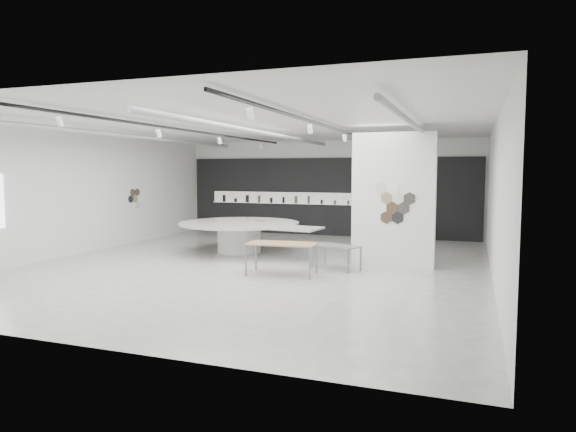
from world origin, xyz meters
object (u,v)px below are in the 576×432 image
(kitchen_counter, at_px, (401,226))
(sample_table_stone, at_px, (336,247))
(display_island, at_px, (241,233))
(partition_column, at_px, (393,200))
(sample_table_wood, at_px, (282,245))

(kitchen_counter, bearing_deg, sample_table_stone, -97.53)
(display_island, xyz_separation_m, kitchen_counter, (4.35, 4.74, -0.11))
(partition_column, xyz_separation_m, sample_table_stone, (-1.32, -0.93, -1.22))
(partition_column, xyz_separation_m, kitchen_counter, (-0.51, 5.50, -1.29))
(sample_table_wood, bearing_deg, kitchen_counter, 75.91)
(display_island, relative_size, sample_table_stone, 3.66)
(sample_table_stone, xyz_separation_m, kitchen_counter, (0.81, 6.44, -0.07))
(display_island, bearing_deg, kitchen_counter, 54.60)
(partition_column, relative_size, sample_table_wood, 2.04)
(sample_table_wood, xyz_separation_m, sample_table_stone, (1.10, 1.15, -0.16))
(sample_table_wood, height_order, kitchen_counter, kitchen_counter)
(display_island, bearing_deg, sample_table_wood, -42.15)
(partition_column, height_order, display_island, partition_column)
(display_island, distance_m, sample_table_wood, 3.75)
(kitchen_counter, bearing_deg, sample_table_wood, -104.47)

